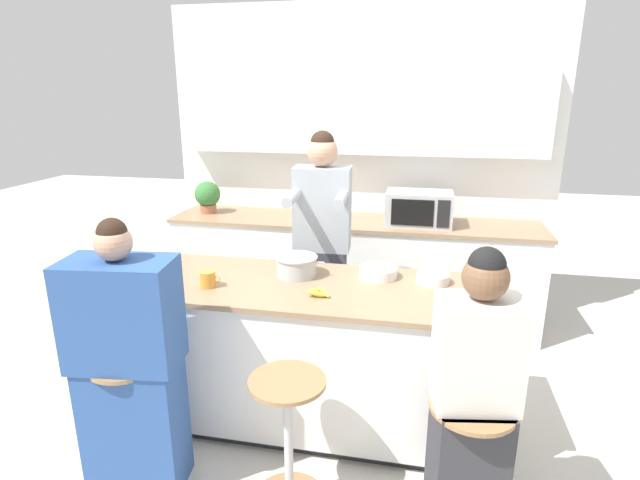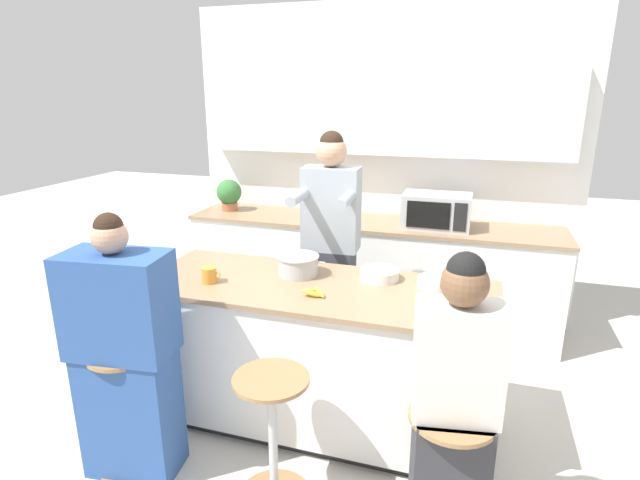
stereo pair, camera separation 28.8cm
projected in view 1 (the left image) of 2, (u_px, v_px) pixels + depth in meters
ground_plane at (318, 418)px, 3.14m from camera, size 16.00×16.00×0.00m
wall_back at (359, 142)px, 4.38m from camera, size 3.39×0.22×2.70m
back_counter at (352, 270)px, 4.41m from camera, size 3.15×0.63×0.91m
kitchen_island at (317, 354)px, 3.01m from camera, size 2.06×0.78×0.90m
bar_stool_leftmost at (133, 417)px, 2.55m from camera, size 0.38×0.38×0.70m
bar_stool_center at (288, 439)px, 2.39m from camera, size 0.38×0.38×0.70m
bar_stool_rightmost at (467, 469)px, 2.20m from camera, size 0.38×0.38×0.70m
person_cooking at (322, 255)px, 3.51m from camera, size 0.41×0.56×1.73m
person_wrapped_blanket at (129, 368)px, 2.45m from camera, size 0.55×0.35×1.43m
person_seated_near at (472, 414)px, 2.14m from camera, size 0.38×0.31×1.40m
cooking_pot at (296, 266)px, 3.01m from camera, size 0.34×0.26×0.12m
fruit_bowl at (433, 278)px, 2.91m from camera, size 0.19×0.19×0.06m
mixing_bowl_steel at (378, 272)px, 3.00m from camera, size 0.23×0.23×0.06m
coffee_cup_near at (208, 279)px, 2.84m from camera, size 0.12×0.09×0.09m
banana_bunch at (319, 292)px, 2.72m from camera, size 0.15×0.10×0.05m
microwave at (419, 208)px, 4.09m from camera, size 0.53×0.34×0.28m
potted_plant at (208, 196)px, 4.48m from camera, size 0.23×0.23×0.29m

